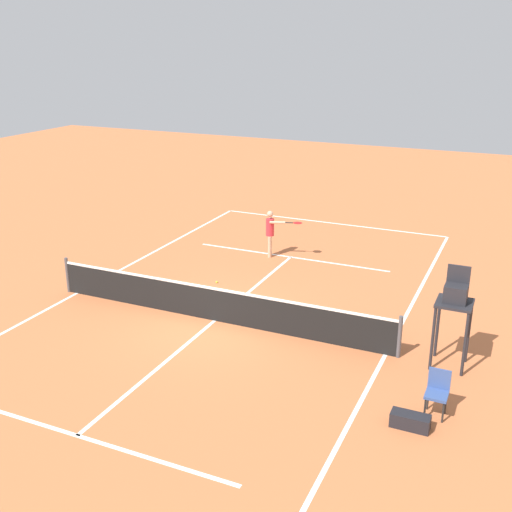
# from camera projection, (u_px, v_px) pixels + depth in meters

# --- Properties ---
(ground_plane) EXTENTS (60.00, 60.00, 0.00)m
(ground_plane) POSITION_uv_depth(u_px,v_px,m) (215.00, 321.00, 16.73)
(ground_plane) COLOR #C66B3D
(court_lines) EXTENTS (9.38, 20.58, 0.01)m
(court_lines) POSITION_uv_depth(u_px,v_px,m) (215.00, 320.00, 16.73)
(court_lines) COLOR white
(court_lines) RESTS_ON ground
(tennis_net) EXTENTS (9.98, 0.10, 1.07)m
(tennis_net) POSITION_uv_depth(u_px,v_px,m) (214.00, 304.00, 16.57)
(tennis_net) COLOR #4C4C51
(tennis_net) RESTS_ON ground
(player_serving) EXTENTS (1.29, 0.54, 1.64)m
(player_serving) POSITION_uv_depth(u_px,v_px,m) (271.00, 230.00, 21.32)
(player_serving) COLOR #D8A884
(player_serving) RESTS_ON ground
(tennis_ball) EXTENTS (0.07, 0.07, 0.07)m
(tennis_ball) POSITION_uv_depth(u_px,v_px,m) (217.00, 282.00, 19.28)
(tennis_ball) COLOR #CCE033
(tennis_ball) RESTS_ON ground
(umpire_chair) EXTENTS (0.80, 0.80, 2.41)m
(umpire_chair) POSITION_uv_depth(u_px,v_px,m) (455.00, 302.00, 13.93)
(umpire_chair) COLOR #232328
(umpire_chair) RESTS_ON ground
(courtside_chair_near) EXTENTS (0.44, 0.46, 0.95)m
(courtside_chair_near) POSITION_uv_depth(u_px,v_px,m) (437.00, 391.00, 12.41)
(courtside_chair_near) COLOR #262626
(courtside_chair_near) RESTS_ON ground
(equipment_bag) EXTENTS (0.76, 0.32, 0.30)m
(equipment_bag) POSITION_uv_depth(u_px,v_px,m) (410.00, 421.00, 12.09)
(equipment_bag) COLOR black
(equipment_bag) RESTS_ON ground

